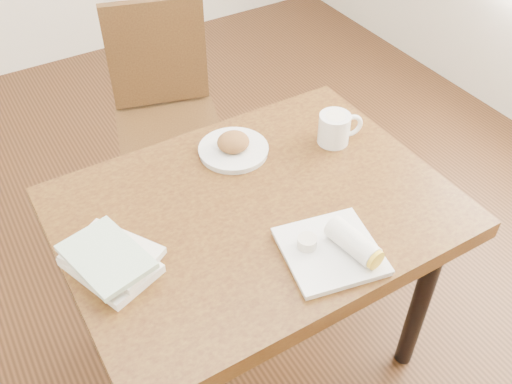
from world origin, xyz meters
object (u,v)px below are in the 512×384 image
plate_burrito (337,248)px  plate_scone (233,147)px  coffee_mug (336,128)px  book_stack (110,260)px  chair_far (165,105)px  table (256,226)px

plate_burrito → plate_scone: bearing=92.4°
coffee_mug → book_stack: size_ratio=0.53×
plate_scone → coffee_mug: 0.33m
coffee_mug → plate_burrito: size_ratio=0.52×
plate_burrito → book_stack: bearing=153.3°
coffee_mug → book_stack: bearing=-170.6°
plate_scone → book_stack: plate_scone is taller
plate_scone → coffee_mug: (0.31, -0.12, 0.03)m
chair_far → book_stack: bearing=-120.6°
table → plate_scone: size_ratio=4.93×
plate_scone → coffee_mug: bearing=-20.6°
table → book_stack: bearing=-178.9°
plate_scone → plate_burrito: (0.02, -0.51, 0.00)m
table → chair_far: chair_far is taller
table → book_stack: book_stack is taller
table → plate_scone: (0.06, 0.24, 0.11)m
plate_burrito → table: bearing=107.3°
chair_far → plate_burrito: chair_far is taller
table → coffee_mug: coffee_mug is taller
plate_scone → book_stack: (-0.50, -0.25, 0.01)m
coffee_mug → plate_burrito: 0.49m
table → coffee_mug: bearing=18.7°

